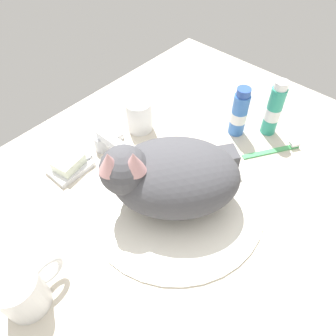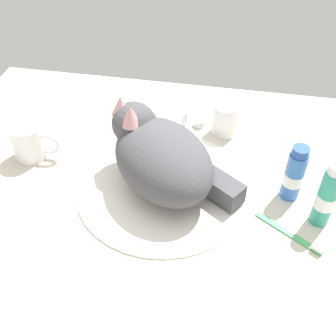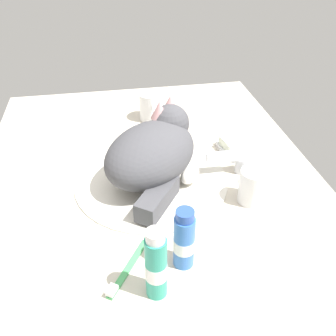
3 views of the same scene
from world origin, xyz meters
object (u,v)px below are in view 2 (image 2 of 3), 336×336
object	(u,v)px
faucet	(180,118)
mouthwash_bottle	(327,197)
toothbrush	(293,235)
toothpaste_bottle	(294,175)
coffee_mug	(29,142)
rinse_cup	(225,119)
cat	(161,155)
soap_bar	(145,111)

from	to	relation	value
faucet	mouthwash_bottle	bearing A→B (deg)	-38.15
toothbrush	toothpaste_bottle	bearing A→B (deg)	92.31
coffee_mug	rinse_cup	size ratio (longest dim) A/B	1.41
cat	rinse_cup	size ratio (longest dim) A/B	3.96
soap_bar	cat	bearing A→B (deg)	-68.92
faucet	mouthwash_bottle	distance (cm)	40.00
soap_bar	faucet	bearing A→B (deg)	-10.98
cat	mouthwash_bottle	world-z (taller)	cat
faucet	mouthwash_bottle	size ratio (longest dim) A/B	0.86
soap_bar	toothpaste_bottle	bearing A→B (deg)	-30.44
toothbrush	rinse_cup	bearing A→B (deg)	117.47
faucet	toothpaste_bottle	bearing A→B (deg)	-36.00
faucet	rinse_cup	size ratio (longest dim) A/B	1.54
mouthwash_bottle	toothbrush	bearing A→B (deg)	-136.09
coffee_mug	soap_bar	bearing A→B (deg)	40.03
cat	soap_bar	bearing A→B (deg)	111.08
faucet	toothbrush	distance (cm)	39.50
soap_bar	coffee_mug	bearing A→B (deg)	-139.97
toothpaste_bottle	faucet	bearing A→B (deg)	144.00
coffee_mug	mouthwash_bottle	size ratio (longest dim) A/B	0.78
soap_bar	toothbrush	size ratio (longest dim) A/B	0.49
faucet	rinse_cup	bearing A→B (deg)	-0.53
cat	mouthwash_bottle	bearing A→B (deg)	-7.78
cat	rinse_cup	world-z (taller)	cat
cat	toothpaste_bottle	world-z (taller)	cat
toothpaste_bottle	mouthwash_bottle	bearing A→B (deg)	-46.76
faucet	toothbrush	bearing A→B (deg)	-48.28
faucet	coffee_mug	distance (cm)	35.35
cat	soap_bar	size ratio (longest dim) A/B	5.05
mouthwash_bottle	soap_bar	bearing A→B (deg)	146.90
cat	rinse_cup	bearing A→B (deg)	59.92
coffee_mug	soap_bar	world-z (taller)	coffee_mug
coffee_mug	rinse_cup	world-z (taller)	coffee_mug
cat	mouthwash_bottle	size ratio (longest dim) A/B	2.20
rinse_cup	mouthwash_bottle	bearing A→B (deg)	-50.34
faucet	toothpaste_bottle	distance (cm)	32.08
toothpaste_bottle	rinse_cup	bearing A→B (deg)	128.45
toothpaste_bottle	coffee_mug	bearing A→B (deg)	177.93
faucet	soap_bar	size ratio (longest dim) A/B	1.97
rinse_cup	toothpaste_bottle	distance (cm)	23.91
faucet	rinse_cup	world-z (taller)	rinse_cup
rinse_cup	toothpaste_bottle	bearing A→B (deg)	-51.55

